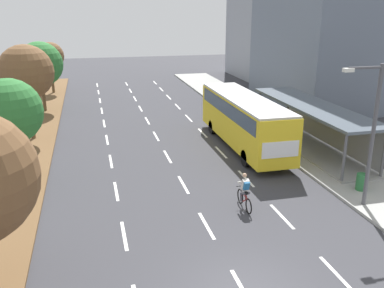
{
  "coord_description": "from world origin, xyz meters",
  "views": [
    {
      "loc": [
        -4.44,
        -10.79,
        8.9
      ],
      "look_at": [
        1.21,
        12.23,
        1.2
      ],
      "focal_mm": 39.5,
      "sensor_mm": 36.0,
      "label": 1
    }
  ],
  "objects_px": {
    "bus": "(244,117)",
    "median_tree_second": "(9,112)",
    "median_tree_fifth": "(50,56)",
    "trash_bin": "(361,182)",
    "median_tree_fourth": "(40,64)",
    "streetlight": "(370,127)",
    "cyclist": "(245,193)",
    "median_tree_third": "(26,72)",
    "bus_shelter": "(315,122)"
  },
  "relations": [
    {
      "from": "median_tree_third",
      "to": "median_tree_fifth",
      "type": "distance_m",
      "value": 17.18
    },
    {
      "from": "median_tree_third",
      "to": "cyclist",
      "type": "bearing_deg",
      "value": -51.91
    },
    {
      "from": "median_tree_second",
      "to": "median_tree_fourth",
      "type": "distance_m",
      "value": 17.16
    },
    {
      "from": "cyclist",
      "to": "median_tree_second",
      "type": "relative_size",
      "value": 0.33
    },
    {
      "from": "bus",
      "to": "trash_bin",
      "type": "height_order",
      "value": "bus"
    },
    {
      "from": "median_tree_second",
      "to": "median_tree_third",
      "type": "bearing_deg",
      "value": 90.98
    },
    {
      "from": "median_tree_fifth",
      "to": "median_tree_fourth",
      "type": "bearing_deg",
      "value": -91.27
    },
    {
      "from": "cyclist",
      "to": "streetlight",
      "type": "distance_m",
      "value": 6.23
    },
    {
      "from": "median_tree_second",
      "to": "trash_bin",
      "type": "height_order",
      "value": "median_tree_second"
    },
    {
      "from": "bus",
      "to": "median_tree_fifth",
      "type": "distance_m",
      "value": 25.98
    },
    {
      "from": "median_tree_fourth",
      "to": "median_tree_fifth",
      "type": "bearing_deg",
      "value": 88.73
    },
    {
      "from": "median_tree_fifth",
      "to": "streetlight",
      "type": "distance_m",
      "value": 35.56
    },
    {
      "from": "trash_bin",
      "to": "cyclist",
      "type": "bearing_deg",
      "value": -177.6
    },
    {
      "from": "median_tree_fourth",
      "to": "trash_bin",
      "type": "height_order",
      "value": "median_tree_fourth"
    },
    {
      "from": "median_tree_second",
      "to": "median_tree_third",
      "type": "distance_m",
      "value": 8.61
    },
    {
      "from": "median_tree_third",
      "to": "median_tree_fifth",
      "type": "height_order",
      "value": "median_tree_third"
    },
    {
      "from": "bus",
      "to": "streetlight",
      "type": "relative_size",
      "value": 1.74
    },
    {
      "from": "bus_shelter",
      "to": "median_tree_fourth",
      "type": "distance_m",
      "value": 23.59
    },
    {
      "from": "cyclist",
      "to": "median_tree_third",
      "type": "distance_m",
      "value": 17.7
    },
    {
      "from": "cyclist",
      "to": "median_tree_third",
      "type": "relative_size",
      "value": 0.28
    },
    {
      "from": "bus_shelter",
      "to": "streetlight",
      "type": "relative_size",
      "value": 1.88
    },
    {
      "from": "bus",
      "to": "cyclist",
      "type": "xyz_separation_m",
      "value": [
        -3.11,
        -8.6,
        -1.28
      ]
    },
    {
      "from": "bus_shelter",
      "to": "cyclist",
      "type": "bearing_deg",
      "value": -136.5
    },
    {
      "from": "median_tree_fourth",
      "to": "streetlight",
      "type": "bearing_deg",
      "value": -55.88
    },
    {
      "from": "cyclist",
      "to": "median_tree_fifth",
      "type": "bearing_deg",
      "value": 108.63
    },
    {
      "from": "cyclist",
      "to": "streetlight",
      "type": "bearing_deg",
      "value": -12.79
    },
    {
      "from": "bus_shelter",
      "to": "median_tree_fifth",
      "type": "distance_m",
      "value": 29.7
    },
    {
      "from": "bus_shelter",
      "to": "bus",
      "type": "bearing_deg",
      "value": 159.67
    },
    {
      "from": "cyclist",
      "to": "median_tree_third",
      "type": "bearing_deg",
      "value": 128.09
    },
    {
      "from": "bus",
      "to": "bus_shelter",
      "type": "bearing_deg",
      "value": -20.33
    },
    {
      "from": "median_tree_third",
      "to": "median_tree_fifth",
      "type": "xyz_separation_m",
      "value": [
        0.28,
        17.16,
        -0.75
      ]
    },
    {
      "from": "bus_shelter",
      "to": "cyclist",
      "type": "distance_m",
      "value": 10.24
    },
    {
      "from": "cyclist",
      "to": "median_tree_fifth",
      "type": "distance_m",
      "value": 32.59
    },
    {
      "from": "median_tree_third",
      "to": "bus_shelter",
      "type": "bearing_deg",
      "value": -20.01
    },
    {
      "from": "streetlight",
      "to": "trash_bin",
      "type": "height_order",
      "value": "streetlight"
    },
    {
      "from": "bus",
      "to": "median_tree_fourth",
      "type": "height_order",
      "value": "median_tree_fourth"
    },
    {
      "from": "cyclist",
      "to": "bus_shelter",
      "type": "bearing_deg",
      "value": 43.5
    },
    {
      "from": "bus",
      "to": "median_tree_fifth",
      "type": "xyz_separation_m",
      "value": [
        -13.47,
        22.14,
        1.91
      ]
    },
    {
      "from": "bus",
      "to": "median_tree_fourth",
      "type": "relative_size",
      "value": 1.87
    },
    {
      "from": "bus",
      "to": "median_tree_second",
      "type": "relative_size",
      "value": 2.03
    },
    {
      "from": "bus",
      "to": "trash_bin",
      "type": "bearing_deg",
      "value": -68.99
    },
    {
      "from": "median_tree_second",
      "to": "bus_shelter",
      "type": "bearing_deg",
      "value": 6.42
    },
    {
      "from": "median_tree_second",
      "to": "median_tree_fifth",
      "type": "xyz_separation_m",
      "value": [
        0.14,
        25.74,
        -0.04
      ]
    },
    {
      "from": "bus",
      "to": "median_tree_fourth",
      "type": "distance_m",
      "value": 19.36
    },
    {
      "from": "cyclist",
      "to": "median_tree_fourth",
      "type": "distance_m",
      "value": 24.78
    },
    {
      "from": "median_tree_fifth",
      "to": "trash_bin",
      "type": "bearing_deg",
      "value": -61.32
    },
    {
      "from": "streetlight",
      "to": "trash_bin",
      "type": "bearing_deg",
      "value": 54.81
    },
    {
      "from": "median_tree_fifth",
      "to": "bus_shelter",
      "type": "bearing_deg",
      "value": -53.2
    },
    {
      "from": "bus",
      "to": "streetlight",
      "type": "bearing_deg",
      "value": -77.52
    },
    {
      "from": "median_tree_second",
      "to": "streetlight",
      "type": "bearing_deg",
      "value": -21.45
    }
  ]
}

